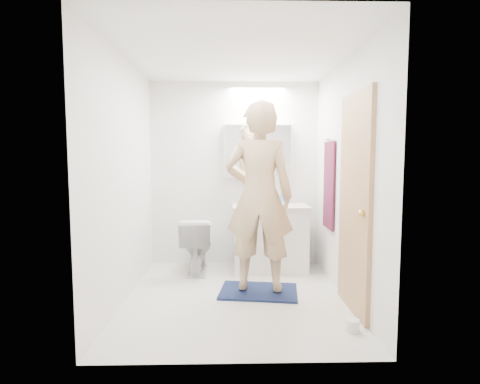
{
  "coord_description": "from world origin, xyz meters",
  "views": [
    {
      "loc": [
        -0.04,
        -3.7,
        1.41
      ],
      "look_at": [
        0.05,
        0.25,
        1.05
      ],
      "focal_mm": 28.01,
      "sensor_mm": 36.0,
      "label": 1
    }
  ],
  "objects_px": {
    "toilet": "(197,245)",
    "medicine_cabinet": "(258,151)",
    "toilet_paper_roll": "(352,326)",
    "vanity_cabinet": "(270,239)",
    "soap_bottle_b": "(256,198)",
    "person": "(259,197)",
    "toothbrush_cup": "(282,200)",
    "soap_bottle_a": "(247,194)"
  },
  "relations": [
    {
      "from": "toilet",
      "to": "person",
      "type": "relative_size",
      "value": 0.35
    },
    {
      "from": "toilet",
      "to": "soap_bottle_b",
      "type": "bearing_deg",
      "value": -159.2
    },
    {
      "from": "person",
      "to": "toilet_paper_roll",
      "type": "relative_size",
      "value": 17.56
    },
    {
      "from": "vanity_cabinet",
      "to": "toilet_paper_roll",
      "type": "xyz_separation_m",
      "value": [
        0.49,
        -1.76,
        -0.34
      ]
    },
    {
      "from": "medicine_cabinet",
      "to": "toilet_paper_roll",
      "type": "relative_size",
      "value": 8.0
    },
    {
      "from": "soap_bottle_a",
      "to": "toothbrush_cup",
      "type": "bearing_deg",
      "value": 1.25
    },
    {
      "from": "person",
      "to": "soap_bottle_a",
      "type": "xyz_separation_m",
      "value": [
        -0.08,
        1.0,
        -0.07
      ]
    },
    {
      "from": "medicine_cabinet",
      "to": "toothbrush_cup",
      "type": "distance_m",
      "value": 0.71
    },
    {
      "from": "vanity_cabinet",
      "to": "person",
      "type": "relative_size",
      "value": 0.47
    },
    {
      "from": "medicine_cabinet",
      "to": "soap_bottle_a",
      "type": "distance_m",
      "value": 0.58
    },
    {
      "from": "medicine_cabinet",
      "to": "toilet_paper_roll",
      "type": "bearing_deg",
      "value": -71.93
    },
    {
      "from": "toothbrush_cup",
      "to": "soap_bottle_a",
      "type": "bearing_deg",
      "value": -178.75
    },
    {
      "from": "toilet",
      "to": "soap_bottle_a",
      "type": "bearing_deg",
      "value": -157.84
    },
    {
      "from": "vanity_cabinet",
      "to": "person",
      "type": "distance_m",
      "value": 1.08
    },
    {
      "from": "medicine_cabinet",
      "to": "soap_bottle_b",
      "type": "distance_m",
      "value": 0.6
    },
    {
      "from": "soap_bottle_b",
      "to": "toothbrush_cup",
      "type": "xyz_separation_m",
      "value": [
        0.34,
        -0.02,
        -0.02
      ]
    },
    {
      "from": "soap_bottle_a",
      "to": "toothbrush_cup",
      "type": "distance_m",
      "value": 0.47
    },
    {
      "from": "toilet",
      "to": "medicine_cabinet",
      "type": "bearing_deg",
      "value": -157.74
    },
    {
      "from": "medicine_cabinet",
      "to": "toothbrush_cup",
      "type": "bearing_deg",
      "value": -8.87
    },
    {
      "from": "vanity_cabinet",
      "to": "toilet_paper_roll",
      "type": "height_order",
      "value": "vanity_cabinet"
    },
    {
      "from": "person",
      "to": "vanity_cabinet",
      "type": "bearing_deg",
      "value": -95.48
    },
    {
      "from": "vanity_cabinet",
      "to": "soap_bottle_b",
      "type": "relative_size",
      "value": 5.9
    },
    {
      "from": "soap_bottle_a",
      "to": "toothbrush_cup",
      "type": "height_order",
      "value": "soap_bottle_a"
    },
    {
      "from": "toothbrush_cup",
      "to": "toilet",
      "type": "bearing_deg",
      "value": -165.88
    },
    {
      "from": "vanity_cabinet",
      "to": "soap_bottle_b",
      "type": "bearing_deg",
      "value": 132.63
    },
    {
      "from": "vanity_cabinet",
      "to": "soap_bottle_a",
      "type": "relative_size",
      "value": 3.6
    },
    {
      "from": "soap_bottle_a",
      "to": "toilet_paper_roll",
      "type": "distance_m",
      "value": 2.25
    },
    {
      "from": "vanity_cabinet",
      "to": "toothbrush_cup",
      "type": "distance_m",
      "value": 0.54
    },
    {
      "from": "soap_bottle_b",
      "to": "toilet_paper_roll",
      "type": "bearing_deg",
      "value": -71.19
    },
    {
      "from": "vanity_cabinet",
      "to": "medicine_cabinet",
      "type": "relative_size",
      "value": 1.02
    },
    {
      "from": "vanity_cabinet",
      "to": "soap_bottle_b",
      "type": "height_order",
      "value": "soap_bottle_b"
    },
    {
      "from": "toilet",
      "to": "toothbrush_cup",
      "type": "xyz_separation_m",
      "value": [
        1.09,
        0.28,
        0.53
      ]
    },
    {
      "from": "soap_bottle_b",
      "to": "toilet",
      "type": "bearing_deg",
      "value": -158.66
    },
    {
      "from": "soap_bottle_a",
      "to": "toothbrush_cup",
      "type": "xyz_separation_m",
      "value": [
        0.46,
        0.01,
        -0.07
      ]
    },
    {
      "from": "soap_bottle_a",
      "to": "toilet_paper_roll",
      "type": "relative_size",
      "value": 2.27
    },
    {
      "from": "soap_bottle_a",
      "to": "soap_bottle_b",
      "type": "relative_size",
      "value": 1.64
    },
    {
      "from": "vanity_cabinet",
      "to": "soap_bottle_b",
      "type": "xyz_separation_m",
      "value": [
        -0.17,
        0.18,
        0.51
      ]
    },
    {
      "from": "soap_bottle_a",
      "to": "toothbrush_cup",
      "type": "relative_size",
      "value": 2.25
    },
    {
      "from": "soap_bottle_a",
      "to": "toilet_paper_roll",
      "type": "height_order",
      "value": "soap_bottle_a"
    },
    {
      "from": "person",
      "to": "soap_bottle_a",
      "type": "bearing_deg",
      "value": -77.25
    },
    {
      "from": "toothbrush_cup",
      "to": "toilet_paper_roll",
      "type": "height_order",
      "value": "toothbrush_cup"
    },
    {
      "from": "toothbrush_cup",
      "to": "toilet_paper_roll",
      "type": "distance_m",
      "value": 2.11
    }
  ]
}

